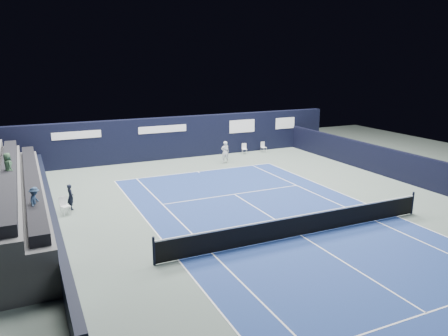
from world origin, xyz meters
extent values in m
plane|color=#56675E|center=(0.00, 2.00, 0.00)|extent=(48.00, 48.00, 0.00)
cube|color=navy|center=(0.00, 0.00, 0.00)|extent=(10.97, 23.77, 0.01)
cube|color=black|center=(10.50, 6.00, 0.90)|extent=(0.30, 22.00, 1.80)
cube|color=white|center=(5.39, 15.53, 0.38)|extent=(0.45, 0.43, 0.03)
cube|color=white|center=(5.44, 15.69, 0.61)|extent=(0.36, 0.13, 0.43)
cylinder|color=white|center=(5.59, 15.63, 0.19)|extent=(0.02, 0.02, 0.38)
cylinder|color=white|center=(5.29, 15.72, 0.19)|extent=(0.02, 0.02, 0.38)
cylinder|color=white|center=(5.50, 15.35, 0.19)|extent=(0.02, 0.02, 0.38)
cylinder|color=white|center=(5.20, 15.44, 0.19)|extent=(0.02, 0.02, 0.38)
cube|color=silver|center=(7.10, 15.46, 0.38)|extent=(0.39, 0.38, 0.03)
cube|color=silver|center=(7.08, 15.62, 0.61)|extent=(0.37, 0.05, 0.44)
cylinder|color=silver|center=(7.24, 15.62, 0.19)|extent=(0.02, 0.02, 0.38)
cylinder|color=silver|center=(6.93, 15.59, 0.19)|extent=(0.02, 0.02, 0.38)
cylinder|color=silver|center=(7.26, 15.32, 0.19)|extent=(0.02, 0.02, 0.38)
cylinder|color=silver|center=(6.95, 15.30, 0.19)|extent=(0.02, 0.02, 0.38)
cube|color=silver|center=(-8.77, 6.96, 0.41)|extent=(0.51, 0.50, 0.04)
cube|color=silver|center=(-8.84, 7.12, 0.65)|extent=(0.37, 0.18, 0.47)
cylinder|color=silver|center=(-8.68, 7.17, 0.20)|extent=(0.02, 0.02, 0.41)
cylinder|color=silver|center=(-8.99, 7.04, 0.20)|extent=(0.02, 0.02, 0.41)
cylinder|color=silver|center=(-8.55, 6.88, 0.20)|extent=(0.02, 0.02, 0.41)
cylinder|color=silver|center=(-8.86, 6.75, 0.20)|extent=(0.02, 0.02, 0.41)
imported|color=black|center=(-8.44, 7.62, 0.65)|extent=(0.41, 0.53, 1.30)
cube|color=white|center=(0.00, 11.88, 0.01)|extent=(10.97, 0.06, 0.00)
cube|color=white|center=(5.49, 0.00, 0.01)|extent=(0.06, 23.77, 0.00)
cube|color=white|center=(-5.49, 0.00, 0.01)|extent=(0.06, 23.77, 0.00)
cube|color=white|center=(4.12, 0.00, 0.01)|extent=(0.06, 23.77, 0.00)
cube|color=white|center=(-4.12, 0.00, 0.01)|extent=(0.06, 23.77, 0.00)
cube|color=white|center=(0.00, 6.40, 0.01)|extent=(8.23, 0.06, 0.00)
cube|color=white|center=(0.00, -6.40, 0.01)|extent=(8.23, 0.06, 0.00)
cube|color=white|center=(0.00, 0.00, 0.01)|extent=(0.06, 12.80, 0.00)
cube|color=white|center=(0.00, 11.73, 0.01)|extent=(0.06, 0.30, 0.00)
cylinder|color=black|center=(6.40, 0.00, 0.55)|extent=(0.10, 0.10, 1.10)
cylinder|color=black|center=(-6.40, 0.00, 0.55)|extent=(0.10, 0.10, 1.10)
cube|color=black|center=(0.00, 0.00, 0.46)|extent=(12.80, 0.03, 0.86)
cube|color=white|center=(0.00, 0.00, 0.91)|extent=(12.80, 0.05, 0.06)
cube|color=black|center=(0.00, 16.50, 1.55)|extent=(26.00, 0.60, 3.10)
cube|color=silver|center=(-7.00, 16.18, 2.30)|extent=(3.20, 0.02, 0.50)
cube|color=silver|center=(-1.00, 16.18, 2.30)|extent=(3.60, 0.02, 0.50)
cube|color=silver|center=(5.50, 16.18, 2.10)|extent=(2.20, 0.02, 1.00)
cube|color=silver|center=(9.50, 16.18, 2.10)|extent=(1.80, 0.02, 0.90)
cube|color=black|center=(-9.50, 6.00, 0.60)|extent=(0.30, 22.00, 1.20)
cube|color=silver|center=(-9.33, -1.00, 0.60)|extent=(0.02, 2.00, 0.45)
cube|color=silver|center=(-9.33, 2.50, 0.60)|extent=(0.02, 2.40, 0.45)
cube|color=silver|center=(-9.33, 6.00, 0.60)|extent=(0.02, 2.00, 0.45)
cube|color=#4B4C4E|center=(-10.10, 7.00, 0.82)|extent=(0.90, 16.00, 1.65)
cube|color=#4A4A4C|center=(-11.00, 7.00, 1.05)|extent=(0.90, 16.00, 2.10)
cube|color=black|center=(-10.10, 7.00, 1.85)|extent=(0.63, 15.20, 0.40)
cube|color=black|center=(-11.00, 7.00, 2.30)|extent=(0.63, 15.20, 0.40)
imported|color=navy|center=(-10.10, 2.68, 2.17)|extent=(0.59, 0.76, 1.04)
imported|color=#33563A|center=(-11.00, 6.69, 2.69)|extent=(0.56, 0.68, 1.18)
imported|color=white|center=(2.74, 13.45, 0.79)|extent=(0.63, 0.46, 1.58)
cylinder|color=black|center=(2.59, 13.15, 1.05)|extent=(0.03, 0.29, 0.13)
torus|color=black|center=(2.59, 12.90, 1.15)|extent=(0.30, 0.13, 0.29)
camera|label=1|loc=(-10.22, -14.23, 7.29)|focal=35.00mm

